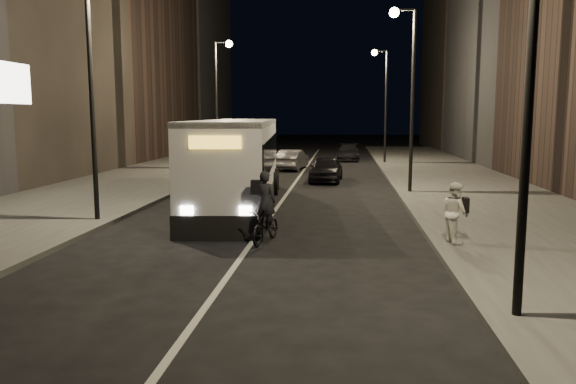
% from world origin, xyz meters
% --- Properties ---
extents(ground, '(180.00, 180.00, 0.00)m').
position_xyz_m(ground, '(0.00, 0.00, 0.00)').
color(ground, black).
rests_on(ground, ground).
extents(sidewalk_right, '(7.00, 70.00, 0.16)m').
position_xyz_m(sidewalk_right, '(8.50, 14.00, 0.08)').
color(sidewalk_right, '#3C3C39').
rests_on(sidewalk_right, ground).
extents(sidewalk_left, '(7.00, 70.00, 0.16)m').
position_xyz_m(sidewalk_left, '(-8.50, 14.00, 0.08)').
color(sidewalk_left, '#3C3C39').
rests_on(sidewalk_left, ground).
extents(building_row_right, '(8.00, 61.00, 21.00)m').
position_xyz_m(building_row_right, '(16.00, 27.50, 10.50)').
color(building_row_right, black).
rests_on(building_row_right, ground).
extents(building_row_left, '(8.00, 61.00, 22.00)m').
position_xyz_m(building_row_left, '(-16.00, 28.50, 11.00)').
color(building_row_left, black).
rests_on(building_row_left, ground).
extents(streetlight_right_near, '(1.20, 0.44, 8.12)m').
position_xyz_m(streetlight_right_near, '(5.33, -4.00, 5.36)').
color(streetlight_right_near, black).
rests_on(streetlight_right_near, sidewalk_right).
extents(streetlight_right_mid, '(1.20, 0.44, 8.12)m').
position_xyz_m(streetlight_right_mid, '(5.33, 12.00, 5.36)').
color(streetlight_right_mid, black).
rests_on(streetlight_right_mid, sidewalk_right).
extents(streetlight_right_far, '(1.20, 0.44, 8.12)m').
position_xyz_m(streetlight_right_far, '(5.33, 28.00, 5.36)').
color(streetlight_right_far, black).
rests_on(streetlight_right_far, sidewalk_right).
extents(streetlight_left_near, '(1.20, 0.44, 8.12)m').
position_xyz_m(streetlight_left_near, '(-5.33, 4.00, 5.36)').
color(streetlight_left_near, black).
rests_on(streetlight_left_near, sidewalk_left).
extents(streetlight_left_far, '(1.20, 0.44, 8.12)m').
position_xyz_m(streetlight_left_far, '(-5.33, 22.00, 5.36)').
color(streetlight_left_far, black).
rests_on(streetlight_left_far, sidewalk_left).
extents(city_bus, '(3.82, 12.82, 3.41)m').
position_xyz_m(city_bus, '(-1.60, 8.10, 1.85)').
color(city_bus, silver).
rests_on(city_bus, ground).
extents(cyclist_on_bicycle, '(1.04, 1.90, 2.07)m').
position_xyz_m(cyclist_on_bicycle, '(0.40, 1.72, 0.69)').
color(cyclist_on_bicycle, black).
rests_on(cyclist_on_bicycle, ground).
extents(pedestrian_woman, '(0.81, 0.94, 1.66)m').
position_xyz_m(pedestrian_woman, '(5.60, 1.60, 0.99)').
color(pedestrian_woman, silver).
rests_on(pedestrian_woman, sidewalk_right).
extents(car_near, '(1.88, 4.18, 1.40)m').
position_xyz_m(car_near, '(1.64, 16.76, 0.70)').
color(car_near, black).
rests_on(car_near, ground).
extents(car_mid, '(1.95, 4.22, 1.34)m').
position_xyz_m(car_mid, '(-0.80, 23.22, 0.67)').
color(car_mid, '#3A3B3D').
rests_on(car_mid, ground).
extents(car_far, '(1.99, 4.58, 1.31)m').
position_xyz_m(car_far, '(2.96, 31.24, 0.66)').
color(car_far, black).
rests_on(car_far, ground).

